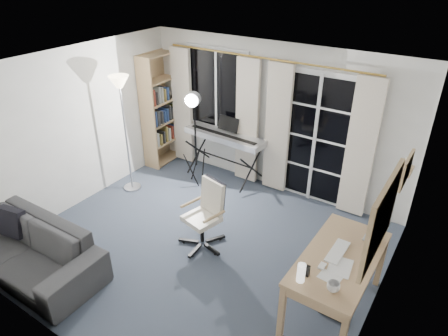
# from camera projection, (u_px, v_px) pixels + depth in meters

# --- Properties ---
(floor) EXTENTS (4.50, 4.00, 0.02)m
(floor) POSITION_uv_depth(u_px,v_px,m) (200.00, 246.00, 5.46)
(floor) COLOR #373F51
(floor) RESTS_ON ground
(window) EXTENTS (1.20, 0.08, 1.40)m
(window) POSITION_uv_depth(u_px,v_px,m) (217.00, 89.00, 6.69)
(window) COLOR white
(window) RESTS_ON floor
(french_door) EXTENTS (1.32, 0.09, 2.11)m
(french_door) POSITION_uv_depth(u_px,v_px,m) (315.00, 140.00, 6.05)
(french_door) COLOR white
(french_door) RESTS_ON floor
(curtains) EXTENTS (3.60, 0.07, 2.13)m
(curtains) POSITION_uv_depth(u_px,v_px,m) (261.00, 125.00, 6.38)
(curtains) COLOR gold
(curtains) RESTS_ON floor
(bookshelf) EXTENTS (0.37, 0.96, 2.04)m
(bookshelf) POSITION_uv_depth(u_px,v_px,m) (162.00, 111.00, 7.30)
(bookshelf) COLOR #AA7F59
(bookshelf) RESTS_ON floor
(torchiere_lamp) EXTENTS (0.36, 0.36, 1.93)m
(torchiere_lamp) POSITION_uv_depth(u_px,v_px,m) (121.00, 100.00, 6.04)
(torchiere_lamp) COLOR #B2B2B7
(torchiere_lamp) RESTS_ON floor
(keyboard_piano) EXTENTS (1.47, 0.76, 1.05)m
(keyboard_piano) POSITION_uv_depth(u_px,v_px,m) (224.00, 137.00, 6.67)
(keyboard_piano) COLOR black
(keyboard_piano) RESTS_ON floor
(studio_light) EXTENTS (0.38, 0.38, 1.70)m
(studio_light) POSITION_uv_depth(u_px,v_px,m) (193.00, 111.00, 6.19)
(studio_light) COLOR black
(studio_light) RESTS_ON floor
(office_chair) EXTENTS (0.65, 0.65, 0.94)m
(office_chair) POSITION_uv_depth(u_px,v_px,m) (208.00, 208.00, 5.27)
(office_chair) COLOR black
(office_chair) RESTS_ON floor
(desk) EXTENTS (0.72, 1.41, 0.75)m
(desk) POSITION_uv_depth(u_px,v_px,m) (339.00, 263.00, 4.18)
(desk) COLOR tan
(desk) RESTS_ON floor
(monitor) EXTENTS (0.18, 0.54, 0.47)m
(monitor) POSITION_uv_depth(u_px,v_px,m) (376.00, 219.00, 4.24)
(monitor) COLOR silver
(monitor) RESTS_ON desk
(desk_clutter) EXTENTS (0.45, 0.85, 0.95)m
(desk_clutter) POSITION_uv_depth(u_px,v_px,m) (324.00, 279.00, 4.08)
(desk_clutter) COLOR white
(desk_clutter) RESTS_ON desk
(mug) EXTENTS (0.12, 0.10, 0.12)m
(mug) POSITION_uv_depth(u_px,v_px,m) (333.00, 286.00, 3.70)
(mug) COLOR silver
(mug) RESTS_ON desk
(wall_mirror) EXTENTS (0.04, 0.94, 0.74)m
(wall_mirror) POSITION_uv_depth(u_px,v_px,m) (381.00, 218.00, 3.39)
(wall_mirror) COLOR #AA7F59
(wall_mirror) RESTS_ON floor
(framed_print) EXTENTS (0.03, 0.42, 0.32)m
(framed_print) POSITION_uv_depth(u_px,v_px,m) (406.00, 170.00, 4.02)
(framed_print) COLOR #AA7F59
(framed_print) RESTS_ON floor
(wall_shelf) EXTENTS (0.16, 0.30, 0.18)m
(wall_shelf) POSITION_uv_depth(u_px,v_px,m) (406.00, 166.00, 4.51)
(wall_shelf) COLOR #AA7F59
(wall_shelf) RESTS_ON floor
(sofa) EXTENTS (2.21, 0.68, 0.86)m
(sofa) POSITION_uv_depth(u_px,v_px,m) (20.00, 240.00, 4.89)
(sofa) COLOR #303032
(sofa) RESTS_ON floor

